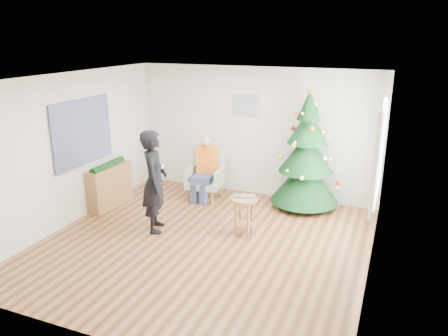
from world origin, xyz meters
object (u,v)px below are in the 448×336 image
at_px(christmas_tree, 306,154).
at_px(stool, 244,216).
at_px(armchair, 206,181).
at_px(standing_man, 155,181).
at_px(console, 109,187).

bearing_deg(christmas_tree, stool, -112.57).
height_order(christmas_tree, stool, christmas_tree).
relative_size(stool, armchair, 0.66).
bearing_deg(armchair, christmas_tree, 2.35).
bearing_deg(standing_man, console, 43.03).
xyz_separation_m(stool, armchair, (-1.28, 1.28, 0.03)).
height_order(stool, standing_man, standing_man).
xyz_separation_m(armchair, console, (-1.53, -1.09, 0.04)).
distance_m(stool, console, 2.81).
bearing_deg(christmas_tree, armchair, -170.85).
relative_size(christmas_tree, armchair, 2.38).
bearing_deg(stool, standing_man, -165.55).
bearing_deg(standing_man, christmas_tree, -71.33).
height_order(armchair, console, armchair).
bearing_deg(console, standing_man, -17.81).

